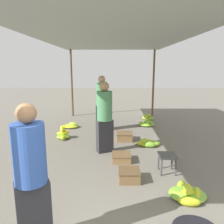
{
  "coord_description": "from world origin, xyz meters",
  "views": [
    {
      "loc": [
        0.03,
        -1.47,
        2.05
      ],
      "look_at": [
        0.0,
        3.79,
        0.95
      ],
      "focal_mm": 35.0,
      "sensor_mm": 36.0,
      "label": 1
    }
  ],
  "objects_px": {
    "vendor_foreground": "(31,174)",
    "stool": "(167,158)",
    "banana_pile_right_0": "(187,194)",
    "crate_near": "(121,157)",
    "shopper_walking_far": "(102,102)",
    "crate_far": "(124,136)",
    "banana_pile_left_0": "(63,135)",
    "banana_pile_right_1": "(147,117)",
    "banana_pile_right_2": "(148,143)",
    "banana_pile_right_3": "(146,124)",
    "crate_mid": "(129,175)",
    "banana_pile_left_1": "(71,126)",
    "shopper_walking_mid": "(105,116)"
  },
  "relations": [
    {
      "from": "banana_pile_right_0",
      "to": "crate_far",
      "type": "xyz_separation_m",
      "value": [
        -0.87,
        2.77,
        0.04
      ]
    },
    {
      "from": "stool",
      "to": "banana_pile_right_3",
      "type": "xyz_separation_m",
      "value": [
        0.11,
        3.48,
        -0.24
      ]
    },
    {
      "from": "banana_pile_right_2",
      "to": "shopper_walking_far",
      "type": "relative_size",
      "value": 0.39
    },
    {
      "from": "banana_pile_right_1",
      "to": "crate_near",
      "type": "height_order",
      "value": "banana_pile_right_1"
    },
    {
      "from": "stool",
      "to": "banana_pile_right_1",
      "type": "bearing_deg",
      "value": 86.21
    },
    {
      "from": "stool",
      "to": "shopper_walking_far",
      "type": "relative_size",
      "value": 0.21
    },
    {
      "from": "banana_pile_left_1",
      "to": "banana_pile_right_2",
      "type": "relative_size",
      "value": 0.94
    },
    {
      "from": "banana_pile_right_1",
      "to": "banana_pile_right_3",
      "type": "bearing_deg",
      "value": -101.15
    },
    {
      "from": "banana_pile_left_1",
      "to": "shopper_walking_far",
      "type": "height_order",
      "value": "shopper_walking_far"
    },
    {
      "from": "crate_near",
      "to": "banana_pile_right_2",
      "type": "bearing_deg",
      "value": 52.45
    },
    {
      "from": "banana_pile_left_0",
      "to": "crate_far",
      "type": "height_order",
      "value": "banana_pile_left_0"
    },
    {
      "from": "banana_pile_right_0",
      "to": "banana_pile_left_0",
      "type": "bearing_deg",
      "value": 132.07
    },
    {
      "from": "vendor_foreground",
      "to": "shopper_walking_mid",
      "type": "distance_m",
      "value": 2.92
    },
    {
      "from": "banana_pile_left_1",
      "to": "crate_mid",
      "type": "height_order",
      "value": "crate_mid"
    },
    {
      "from": "crate_far",
      "to": "shopper_walking_far",
      "type": "bearing_deg",
      "value": 123.9
    },
    {
      "from": "banana_pile_right_3",
      "to": "banana_pile_right_0",
      "type": "bearing_deg",
      "value": -89.73
    },
    {
      "from": "crate_far",
      "to": "shopper_walking_far",
      "type": "height_order",
      "value": "shopper_walking_far"
    },
    {
      "from": "banana_pile_right_1",
      "to": "banana_pile_right_2",
      "type": "relative_size",
      "value": 0.67
    },
    {
      "from": "vendor_foreground",
      "to": "stool",
      "type": "height_order",
      "value": "vendor_foreground"
    },
    {
      "from": "vendor_foreground",
      "to": "banana_pile_left_0",
      "type": "xyz_separation_m",
      "value": [
        -0.54,
        3.84,
        -0.76
      ]
    },
    {
      "from": "crate_mid",
      "to": "crate_far",
      "type": "xyz_separation_m",
      "value": [
        0.02,
        2.24,
        0.01
      ]
    },
    {
      "from": "banana_pile_right_2",
      "to": "crate_far",
      "type": "height_order",
      "value": "crate_far"
    },
    {
      "from": "banana_pile_left_1",
      "to": "vendor_foreground",
      "type": "bearing_deg",
      "value": -83.77
    },
    {
      "from": "banana_pile_right_1",
      "to": "shopper_walking_mid",
      "type": "relative_size",
      "value": 0.27
    },
    {
      "from": "banana_pile_right_0",
      "to": "crate_near",
      "type": "height_order",
      "value": "banana_pile_right_0"
    },
    {
      "from": "banana_pile_left_0",
      "to": "crate_far",
      "type": "distance_m",
      "value": 1.78
    },
    {
      "from": "banana_pile_right_1",
      "to": "crate_mid",
      "type": "bearing_deg",
      "value": -102.58
    },
    {
      "from": "vendor_foreground",
      "to": "stool",
      "type": "relative_size",
      "value": 4.46
    },
    {
      "from": "banana_pile_left_1",
      "to": "banana_pile_left_0",
      "type": "bearing_deg",
      "value": -90.04
    },
    {
      "from": "banana_pile_right_0",
      "to": "crate_far",
      "type": "relative_size",
      "value": 1.56
    },
    {
      "from": "banana_pile_left_0",
      "to": "banana_pile_left_1",
      "type": "xyz_separation_m",
      "value": [
        0.0,
        1.14,
        -0.04
      ]
    },
    {
      "from": "vendor_foreground",
      "to": "banana_pile_right_1",
      "type": "relative_size",
      "value": 3.63
    },
    {
      "from": "stool",
      "to": "banana_pile_left_0",
      "type": "relative_size",
      "value": 0.67
    },
    {
      "from": "vendor_foreground",
      "to": "banana_pile_left_1",
      "type": "bearing_deg",
      "value": 96.23
    },
    {
      "from": "banana_pile_right_1",
      "to": "banana_pile_right_2",
      "type": "height_order",
      "value": "banana_pile_right_1"
    },
    {
      "from": "stool",
      "to": "crate_near",
      "type": "distance_m",
      "value": 1.05
    },
    {
      "from": "vendor_foreground",
      "to": "crate_far",
      "type": "bearing_deg",
      "value": 71.49
    },
    {
      "from": "banana_pile_right_1",
      "to": "crate_far",
      "type": "height_order",
      "value": "banana_pile_right_1"
    },
    {
      "from": "vendor_foreground",
      "to": "banana_pile_right_3",
      "type": "height_order",
      "value": "vendor_foreground"
    },
    {
      "from": "shopper_walking_mid",
      "to": "banana_pile_left_1",
      "type": "bearing_deg",
      "value": 120.34
    },
    {
      "from": "vendor_foreground",
      "to": "shopper_walking_far",
      "type": "bearing_deg",
      "value": 83.26
    },
    {
      "from": "banana_pile_right_1",
      "to": "crate_mid",
      "type": "distance_m",
      "value": 4.81
    },
    {
      "from": "banana_pile_right_2",
      "to": "shopper_walking_far",
      "type": "bearing_deg",
      "value": 131.69
    },
    {
      "from": "vendor_foreground",
      "to": "banana_pile_left_1",
      "type": "xyz_separation_m",
      "value": [
        -0.54,
        4.98,
        -0.81
      ]
    },
    {
      "from": "vendor_foreground",
      "to": "banana_pile_left_1",
      "type": "relative_size",
      "value": 2.6
    },
    {
      "from": "stool",
      "to": "banana_pile_left_1",
      "type": "xyz_separation_m",
      "value": [
        -2.51,
        3.22,
        -0.24
      ]
    },
    {
      "from": "crate_far",
      "to": "vendor_foreground",
      "type": "bearing_deg",
      "value": -108.51
    },
    {
      "from": "shopper_walking_far",
      "to": "banana_pile_right_2",
      "type": "bearing_deg",
      "value": -48.31
    },
    {
      "from": "shopper_walking_mid",
      "to": "shopper_walking_far",
      "type": "xyz_separation_m",
      "value": [
        -0.16,
        1.86,
        0.03
      ]
    },
    {
      "from": "banana_pile_left_0",
      "to": "banana_pile_right_2",
      "type": "height_order",
      "value": "banana_pile_left_0"
    }
  ]
}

